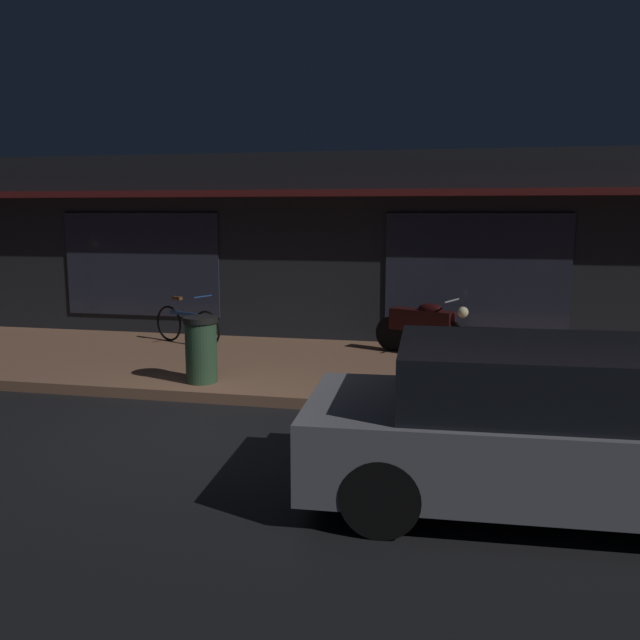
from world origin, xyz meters
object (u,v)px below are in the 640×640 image
(bicycle_parked, at_px, (187,325))
(parked_car_near, at_px, (540,427))
(motorcycle, at_px, (424,325))
(trash_bin, at_px, (201,349))

(bicycle_parked, height_order, parked_car_near, parked_car_near)
(motorcycle, distance_m, bicycle_parked, 4.24)
(parked_car_near, bearing_deg, motorcycle, 103.67)
(motorcycle, bearing_deg, bicycle_parked, 179.52)
(bicycle_parked, relative_size, parked_car_near, 0.36)
(trash_bin, distance_m, parked_car_near, 5.11)
(bicycle_parked, bearing_deg, trash_bin, -62.96)
(trash_bin, xyz_separation_m, parked_car_near, (4.24, -2.85, 0.08))
(motorcycle, xyz_separation_m, parked_car_near, (1.30, -5.34, 0.06))
(trash_bin, bearing_deg, bicycle_parked, 117.04)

